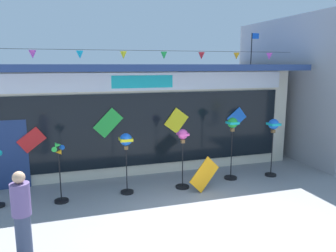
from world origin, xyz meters
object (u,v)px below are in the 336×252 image
Objects in this scene: wind_spinner_right at (232,135)px; display_kite_on_ground at (204,175)px; wind_spinner_center_left at (126,148)px; kite_shop_building at (130,112)px; wind_spinner_center_right at (183,147)px; wind_spinner_left at (60,172)px; wind_spinner_far_right at (273,133)px; person_mid_plaza at (22,215)px.

display_kite_on_ground is at bearing -149.97° from wind_spinner_right.
display_kite_on_ground is (2.10, -0.51, -0.81)m from wind_spinner_center_left.
wind_spinner_center_right is (0.82, -3.54, -0.58)m from kite_shop_building.
display_kite_on_ground is at bearing -40.89° from wind_spinner_center_right.
wind_spinner_far_right reaches higher than wind_spinner_left.
wind_spinner_left is at bearing -176.71° from wind_spinner_right.
wind_spinner_center_right is 3.08m from wind_spinner_far_right.
person_mid_plaza is at bearing -148.20° from wind_spinner_center_right.
wind_spinner_right is (3.31, 0.19, 0.11)m from wind_spinner_center_left.
kite_shop_building is 6.89× the size of wind_spinner_left.
wind_spinner_far_right is at bearing 1.39° from wind_spinner_left.
wind_spinner_left is at bearing -125.45° from kite_shop_building.
wind_spinner_right is (1.71, 0.27, 0.20)m from wind_spinner_center_right.
kite_shop_building is at bearing 102.98° from wind_spinner_center_right.
wind_spinner_left is at bearing 173.91° from display_kite_on_ground.
wind_spinner_left reaches higher than display_kite_on_ground.
display_kite_on_ground is (3.85, -0.41, -0.34)m from wind_spinner_left.
wind_spinner_right is (5.06, 0.29, 0.58)m from wind_spinner_left.
wind_spinner_center_right is (1.61, -0.08, -0.09)m from wind_spinner_center_left.
kite_shop_building is 4.15m from wind_spinner_right.
kite_shop_building reaches higher than display_kite_on_ground.
kite_shop_building is at bearing 77.11° from wind_spinner_center_left.
wind_spinner_far_right is at bearing -41.18° from kite_shop_building.
wind_spinner_right is at bearing 174.35° from wind_spinner_far_right.
wind_spinner_center_right is 1.92× the size of display_kite_on_ground.
display_kite_on_ground is (-2.58, -0.57, -0.93)m from wind_spinner_far_right.
display_kite_on_ground is at bearing -71.71° from kite_shop_building.
wind_spinner_far_right reaches higher than wind_spinner_center_left.
person_mid_plaza reaches higher than wind_spinner_left.
wind_spinner_center_left is 0.92× the size of wind_spinner_far_right.
wind_spinner_far_right is at bearing 2.53° from wind_spinner_center_right.
wind_spinner_far_right is (3.07, 0.14, 0.21)m from wind_spinner_center_right.
wind_spinner_right reaches higher than display_kite_on_ground.
wind_spinner_center_right is 0.98m from display_kite_on_ground.
kite_shop_building is at bearing 138.82° from wind_spinner_far_right.
wind_spinner_left is 6.45m from wind_spinner_far_right.
display_kite_on_ground is at bearing -167.63° from wind_spinner_far_right.
kite_shop_building is at bearing 54.55° from wind_spinner_left.
kite_shop_building reaches higher than wind_spinner_right.
wind_spinner_center_right is 1.74m from wind_spinner_right.
wind_spinner_center_right reaches higher than person_mid_plaza.
person_mid_plaza is 1.86× the size of display_kite_on_ground.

